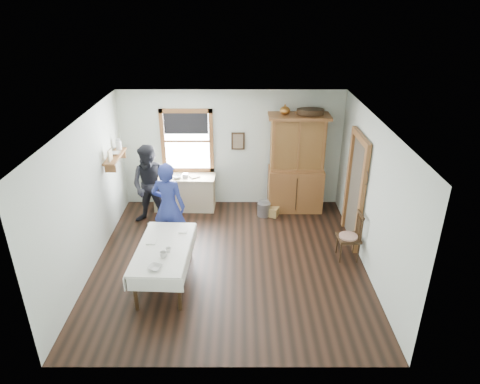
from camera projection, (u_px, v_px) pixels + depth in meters
The scene contains 20 objects.
room at pixel (229, 197), 7.48m from camera, with size 5.01×5.01×2.70m.
window at pixel (187, 138), 9.59m from camera, with size 1.18×0.07×1.48m.
doorway at pixel (356, 187), 8.33m from camera, with size 0.09×1.14×2.22m.
wall_shelf at pixel (115, 155), 8.78m from camera, with size 0.24×1.00×0.44m.
framed_picture at pixel (238, 141), 9.62m from camera, with size 0.30×0.04×0.40m, color #322111.
rug_beater at pixel (367, 171), 7.59m from camera, with size 0.27×0.27×0.01m, color black.
work_counter at pixel (185, 193), 9.85m from camera, with size 1.42×0.54×0.81m, color tan.
china_hutch at pixel (296, 164), 9.52m from camera, with size 1.32×0.62×2.24m, color brown.
dining_table at pixel (165, 264), 7.39m from camera, with size 0.91×1.73×0.69m, color white.
spindle_chair at pixel (349, 236), 7.98m from camera, with size 0.44×0.44×0.96m, color #322111.
pail at pixel (264, 209), 9.64m from camera, with size 0.29×0.29×0.31m, color gray.
wicker_basket at pixel (270, 211), 9.67m from camera, with size 0.35×0.25×0.20m, color #A9854C.
woman_blue at pixel (169, 210), 8.18m from camera, with size 0.60×0.40×1.65m, color navy.
figure_dark at pixel (151, 189), 9.06m from camera, with size 0.80×0.62×1.64m, color black.
table_cup_a at pixel (163, 254), 6.95m from camera, with size 0.12×0.12×0.10m, color silver.
table_cup_b at pixel (168, 250), 7.08m from camera, with size 0.09×0.09×0.09m, color silver.
table_bowl at pixel (155, 268), 6.65m from camera, with size 0.24×0.24×0.06m, color silver.
counter_book at pixel (189, 177), 9.63m from camera, with size 0.18×0.24×0.02m, color brown.
counter_bowl at pixel (177, 177), 9.57m from camera, with size 0.20×0.20×0.06m, color silver.
shelf_bowl at pixel (115, 153), 8.78m from camera, with size 0.22×0.22×0.05m, color silver.
Camera 1 is at (0.20, -6.72, 4.64)m, focal length 32.00 mm.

